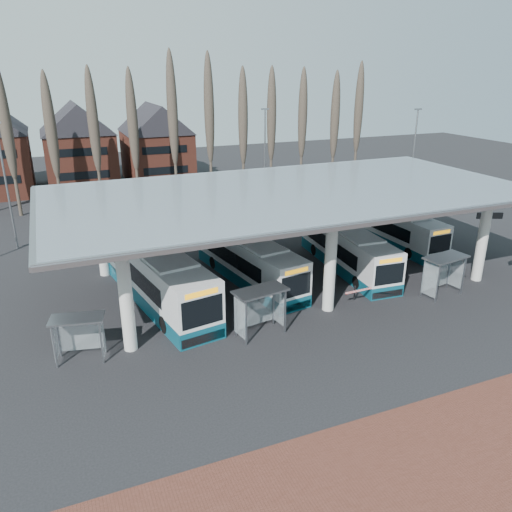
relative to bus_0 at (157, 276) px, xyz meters
name	(u,v)px	position (x,y,z in m)	size (l,w,h in m)	color
ground	(350,327)	(9.38, -7.80, -1.68)	(140.00, 140.00, 0.00)	black
station_canopy	(290,199)	(9.38, 0.20, 4.00)	(32.00, 16.00, 6.34)	silver
poplar_row	(189,119)	(9.38, 25.20, 7.09)	(45.10, 1.10, 14.50)	#473D33
townhouse_row	(35,140)	(-6.37, 36.20, 4.26)	(36.80, 10.30, 12.25)	brown
lamp_post_a	(6,185)	(-8.62, 14.20, 3.65)	(0.80, 0.16, 10.17)	slate
lamp_post_b	(265,157)	(15.38, 18.20, 3.65)	(0.80, 0.16, 10.17)	slate
lamp_post_c	(413,157)	(29.38, 12.20, 3.65)	(0.80, 0.16, 10.17)	slate
bus_0	(157,276)	(0.00, 0.00, 0.00)	(4.83, 13.11, 3.57)	silver
bus_1	(248,260)	(6.55, 0.83, -0.20)	(4.07, 11.52, 3.14)	silver
bus_2	(347,249)	(14.10, 0.15, -0.22)	(3.19, 11.29, 3.10)	silver
bus_3	(392,227)	(20.65, 3.46, -0.25)	(2.69, 10.97, 3.03)	silver
shelter_0	(78,328)	(-5.08, -5.28, 0.08)	(2.82, 1.83, 2.42)	gray
shelter_1	(259,301)	(4.30, -6.37, 0.30)	(3.14, 1.92, 2.73)	gray
shelter_2	(443,267)	(17.27, -6.23, 0.29)	(3.10, 1.88, 2.71)	gray
info_sign_1	(489,218)	(26.89, -0.70, 0.92)	(1.96, 0.91, 3.09)	black
barrier	(358,291)	(11.60, -5.18, -0.90)	(2.02, 0.58, 1.01)	black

